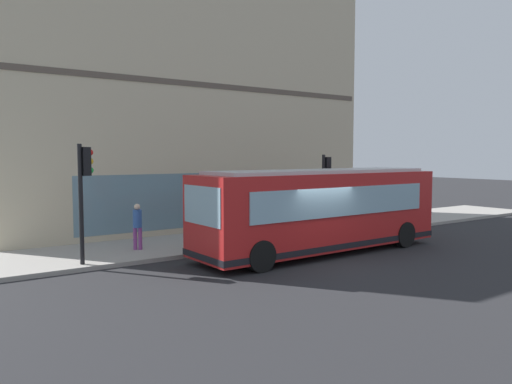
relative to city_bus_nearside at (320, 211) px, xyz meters
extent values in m
plane|color=#262628|center=(-0.72, 0.97, -1.55)|extent=(120.00, 120.00, 0.00)
cube|color=#9E9991|center=(4.00, 0.97, -1.48)|extent=(4.23, 40.00, 0.15)
cube|color=beige|center=(9.47, 0.97, 4.56)|extent=(6.71, 17.93, 12.23)
cube|color=brown|center=(6.26, 0.97, 5.17)|extent=(0.36, 17.57, 0.24)
cube|color=slate|center=(6.16, 0.97, 0.05)|extent=(0.12, 12.55, 2.40)
cube|color=red|center=(0.00, -0.02, 0.05)|extent=(2.71, 10.05, 2.70)
cube|color=silver|center=(0.00, -0.02, 1.46)|extent=(2.31, 9.04, 0.12)
cube|color=#8CB2C6|center=(-0.10, 4.96, 0.50)|extent=(2.20, 0.13, 1.20)
cube|color=#8CB2C6|center=(1.27, 0.01, 0.45)|extent=(0.23, 8.20, 1.00)
cube|color=#8CB2C6|center=(-1.27, -0.04, 0.45)|extent=(0.23, 8.20, 1.00)
cube|color=black|center=(0.00, -0.02, -1.12)|extent=(2.75, 10.09, 0.20)
cylinder|color=black|center=(1.08, 3.61, -1.05)|extent=(0.32, 1.01, 1.00)
cylinder|color=black|center=(-1.22, 3.56, -1.05)|extent=(0.32, 1.01, 1.00)
cylinder|color=black|center=(1.22, -3.39, -1.05)|extent=(0.32, 1.01, 1.00)
cylinder|color=black|center=(-1.08, -3.44, -1.05)|extent=(0.32, 1.01, 1.00)
cylinder|color=black|center=(2.56, -2.49, 0.33)|extent=(0.14, 0.14, 3.47)
cube|color=black|center=(2.56, -2.68, 1.52)|extent=(0.32, 0.24, 0.90)
sphere|color=red|center=(2.56, -2.81, 1.80)|extent=(0.20, 0.20, 0.20)
sphere|color=yellow|center=(2.56, -2.81, 1.52)|extent=(0.20, 0.20, 0.20)
sphere|color=green|center=(2.56, -2.81, 1.24)|extent=(0.20, 0.20, 0.20)
cylinder|color=black|center=(2.34, 7.95, 0.50)|extent=(0.14, 0.14, 3.80)
cube|color=black|center=(2.34, 7.76, 1.85)|extent=(0.32, 0.24, 0.90)
sphere|color=red|center=(2.34, 7.63, 2.13)|extent=(0.20, 0.20, 0.20)
sphere|color=yellow|center=(2.34, 7.63, 1.85)|extent=(0.20, 0.20, 0.20)
sphere|color=green|center=(2.34, 7.63, 1.57)|extent=(0.20, 0.20, 0.20)
cylinder|color=gold|center=(3.08, -4.93, -1.13)|extent=(0.24, 0.24, 0.55)
sphere|color=gold|center=(3.08, -4.93, -0.77)|extent=(0.22, 0.22, 0.22)
cylinder|color=gold|center=(3.08, -5.10, -1.08)|extent=(0.10, 0.12, 0.10)
cylinder|color=gold|center=(3.25, -4.93, -1.08)|extent=(0.12, 0.10, 0.10)
cylinder|color=#8C3F8C|center=(3.69, 5.69, -1.00)|extent=(0.14, 0.14, 0.82)
cylinder|color=#8C3F8C|center=(3.61, 5.53, -1.00)|extent=(0.14, 0.14, 0.82)
cylinder|color=#3359A5|center=(3.65, 5.61, -0.26)|extent=(0.32, 0.32, 0.65)
sphere|color=beige|center=(3.65, 5.61, 0.17)|extent=(0.22, 0.22, 0.22)
cylinder|color=#8C3F8C|center=(2.53, 3.12, -1.01)|extent=(0.14, 0.14, 0.79)
cylinder|color=#8C3F8C|center=(2.53, 2.94, -1.01)|extent=(0.14, 0.14, 0.79)
cylinder|color=silver|center=(2.53, 3.03, -0.31)|extent=(0.32, 0.32, 0.62)
sphere|color=#9E704C|center=(2.53, 3.03, 0.11)|extent=(0.21, 0.21, 0.21)
cylinder|color=black|center=(3.00, -1.22, -0.98)|extent=(0.14, 0.14, 0.84)
cylinder|color=black|center=(3.01, -1.40, -0.98)|extent=(0.14, 0.14, 0.84)
cylinder|color=#8C3F8C|center=(3.00, -1.31, -0.23)|extent=(0.32, 0.32, 0.67)
sphere|color=tan|center=(3.00, -1.31, 0.22)|extent=(0.23, 0.23, 0.23)
cube|color=#197233|center=(4.12, 1.16, -0.95)|extent=(0.44, 0.40, 0.90)
cube|color=#8CB2C6|center=(4.12, 0.95, -0.77)|extent=(0.35, 0.03, 0.30)
camera|label=1|loc=(-13.30, 12.12, 2.02)|focal=34.26mm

